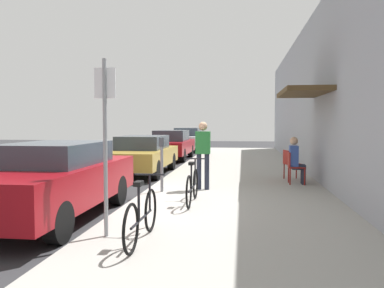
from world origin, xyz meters
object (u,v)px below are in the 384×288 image
Objects in this scene: bicycle_0 at (142,217)px; pedestrian_standing at (203,150)px; cafe_chair_0 at (294,166)px; bicycle_1 at (192,186)px; cafe_chair_1 at (290,163)px; parking_meter at (162,160)px; street_sign at (105,133)px; seated_patron_0 at (296,159)px; parked_car_2 at (171,144)px; parked_car_0 at (53,179)px; parked_car_3 at (188,139)px; parked_car_1 at (142,154)px.

bicycle_0 is 1.01× the size of pedestrian_standing.
bicycle_1 is at bearing -129.96° from cafe_chair_0.
cafe_chair_1 is at bearing 89.85° from cafe_chair_0.
cafe_chair_1 is (3.33, 2.46, -0.26)m from parking_meter.
bicycle_1 is 1.01× the size of pedestrian_standing.
street_sign is 2.99× the size of cafe_chair_0.
seated_patron_0 is at bearing 57.24° from street_sign.
cafe_chair_0 is (3.33, 1.64, -0.26)m from parking_meter.
parked_car_2 is 1.69× the size of street_sign.
parked_car_0 is 1.00× the size of parked_car_3.
cafe_chair_0 is at bearing 50.04° from bicycle_1.
parked_car_2 is 5.06× the size of cafe_chair_0.
parked_car_3 is 2.57× the size of bicycle_0.
parked_car_1 is 1.69× the size of street_sign.
pedestrian_standing reaches higher than parked_car_0.
bicycle_1 is at bearing 25.00° from parked_car_0.
parked_car_2 is 3.33× the size of parking_meter.
parked_car_1 is at bearing -90.00° from parked_car_3.
street_sign reaches higher than bicycle_1.
parked_car_3 is at bearing 90.00° from parked_car_2.
parked_car_1 is 2.57× the size of bicycle_0.
bicycle_1 is 1.97× the size of cafe_chair_0.
parked_car_0 reaches higher than cafe_chair_0.
parked_car_0 reaches higher than bicycle_1.
parked_car_0 is 2.57× the size of bicycle_1.
bicycle_0 is 4.41m from pedestrian_standing.
parked_car_2 is (0.00, 5.49, 0.03)m from parked_car_1.
bicycle_1 is 4.43m from cafe_chair_1.
parked_car_1 is 8.16m from bicycle_0.
pedestrian_standing is (2.51, -9.03, 0.39)m from parked_car_2.
seated_patron_0 is at bearing 25.79° from parking_meter.
street_sign reaches higher than parked_car_3.
street_sign reaches higher than bicycle_0.
seated_patron_0 reaches higher than cafe_chair_1.
parked_car_3 is at bearing 90.00° from parked_car_0.
pedestrian_standing reaches higher than bicycle_1.
seated_patron_0 is at bearing 39.24° from parked_car_0.
parked_car_2 is 3.41× the size of seated_patron_0.
parked_car_0 is at bearing -131.46° from pedestrian_standing.
street_sign reaches higher than pedestrian_standing.
parked_car_2 is at bearing -90.00° from parked_car_3.
street_sign reaches higher than parked_car_1.
parked_car_3 reaches higher than bicycle_1.
parked_car_2 is 9.26m from seated_patron_0.
street_sign is at bearing -41.17° from parked_car_0.
parking_meter is 0.51× the size of street_sign.
parking_meter reaches higher than bicycle_1.
pedestrian_standing is at bearing -153.82° from seated_patron_0.
cafe_chair_1 is at bearing 56.84° from bicycle_1.
cafe_chair_1 is (4.88, -7.01, -0.11)m from parked_car_2.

